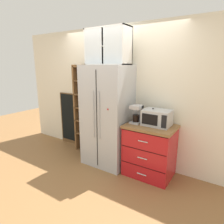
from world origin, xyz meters
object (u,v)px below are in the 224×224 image
refrigerator (107,116)px  mug_red (151,123)px  bottle_clear (152,117)px  microwave (157,118)px  bottle_cobalt (153,117)px  chalkboard_menu (71,119)px  coffee_maker (137,114)px

refrigerator → mug_red: 0.84m
mug_red → bottle_clear: bearing=91.7°
microwave → bottle_clear: 0.08m
bottle_cobalt → chalkboard_menu: 2.15m
mug_red → bottle_cobalt: bearing=91.5°
microwave → bottle_clear: (-0.08, 0.00, -0.01)m
refrigerator → microwave: bearing=5.0°
coffee_maker → bottle_clear: (0.26, 0.05, -0.03)m
microwave → bottle_cobalt: size_ratio=1.62×
microwave → mug_red: 0.13m
microwave → bottle_clear: bearing=177.4°
refrigerator → mug_red: (0.84, 0.02, 0.00)m
coffee_maker → microwave: bearing=7.1°
bottle_cobalt → mug_red: bearing=-88.5°
mug_red → microwave: bearing=40.5°
bottle_cobalt → bottle_clear: bottle_clear is taller
coffee_maker → chalkboard_menu: bearing=172.0°
microwave → chalkboard_menu: chalkboard_menu is taller
microwave → coffee_maker: coffee_maker is taller
refrigerator → bottle_clear: bearing=5.7°
coffee_maker → mug_red: bearing=-4.8°
mug_red → bottle_cobalt: size_ratio=0.40×
refrigerator → microwave: refrigerator is taller
refrigerator → microwave: 0.93m
mug_red → coffee_maker: bearing=175.2°
chalkboard_menu → coffee_maker: bearing=-8.0°
bottle_cobalt → chalkboard_menu: chalkboard_menu is taller
coffee_maker → mug_red: 0.29m
refrigerator → bottle_cobalt: (0.84, 0.09, 0.08)m
coffee_maker → chalkboard_menu: size_ratio=0.26×
coffee_maker → bottle_cobalt: coffee_maker is taller
refrigerator → bottle_cobalt: size_ratio=6.78×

